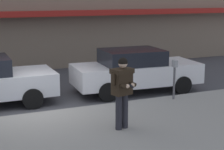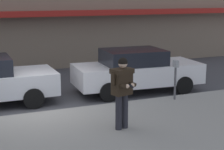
# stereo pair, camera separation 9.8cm
# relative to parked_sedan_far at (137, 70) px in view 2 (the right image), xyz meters

# --- Properties ---
(ground_plane) EXTENTS (80.00, 80.00, 0.00)m
(ground_plane) POSITION_rel_parked_sedan_far_xyz_m (-3.79, -1.23, -0.79)
(ground_plane) COLOR #3D3D42
(sidewalk) EXTENTS (32.00, 5.30, 0.14)m
(sidewalk) POSITION_rel_parked_sedan_far_xyz_m (-2.79, -4.08, -0.72)
(sidewalk) COLOR gray
(sidewalk) RESTS_ON ground
(curb_paint_line) EXTENTS (28.00, 0.12, 0.01)m
(curb_paint_line) POSITION_rel_parked_sedan_far_xyz_m (-2.79, -1.18, -0.79)
(curb_paint_line) COLOR silver
(curb_paint_line) RESTS_ON ground
(parked_sedan_far) EXTENTS (4.60, 2.12, 1.54)m
(parked_sedan_far) POSITION_rel_parked_sedan_far_xyz_m (0.00, 0.00, 0.00)
(parked_sedan_far) COLOR silver
(parked_sedan_far) RESTS_ON ground
(man_texting_on_phone) EXTENTS (0.63, 0.64, 1.81)m
(man_texting_on_phone) POSITION_rel_parked_sedan_far_xyz_m (-2.21, -3.62, 0.46)
(man_texting_on_phone) COLOR #23232B
(man_texting_on_phone) RESTS_ON sidewalk
(parking_meter) EXTENTS (0.12, 0.18, 1.27)m
(parking_meter) POSITION_rel_parked_sedan_far_xyz_m (0.46, -1.83, 0.18)
(parking_meter) COLOR #4C4C51
(parking_meter) RESTS_ON sidewalk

